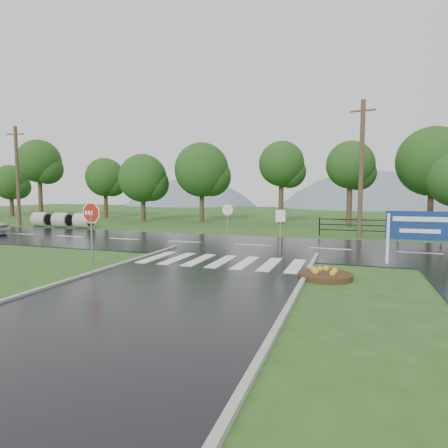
% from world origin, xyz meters
% --- Properties ---
extents(ground, '(120.00, 120.00, 0.00)m').
position_xyz_m(ground, '(0.00, 0.00, 0.00)').
color(ground, '#274F1A').
rests_on(ground, ground).
extents(main_road, '(90.00, 8.00, 0.04)m').
position_xyz_m(main_road, '(0.00, 10.00, 0.00)').
color(main_road, black).
rests_on(main_road, ground).
extents(crosswalk, '(6.50, 2.80, 0.02)m').
position_xyz_m(crosswalk, '(0.00, 5.00, 0.06)').
color(crosswalk, silver).
rests_on(crosswalk, ground).
extents(curb_right, '(0.15, 24.00, 0.12)m').
position_xyz_m(curb_right, '(3.55, -4.00, 0.00)').
color(curb_right, '#A3A39B').
rests_on(curb_right, ground).
extents(fence_west, '(9.58, 0.08, 1.20)m').
position_xyz_m(fence_west, '(7.75, 16.00, 0.72)').
color(fence_west, black).
rests_on(fence_west, ground).
extents(hills, '(102.00, 48.00, 48.00)m').
position_xyz_m(hills, '(3.49, 65.00, -15.54)').
color(hills, slate).
rests_on(hills, ground).
extents(treeline, '(83.20, 5.20, 10.00)m').
position_xyz_m(treeline, '(1.00, 24.00, 0.00)').
color(treeline, '#1A4013').
rests_on(treeline, ground).
extents(culvert_pipes, '(5.50, 1.20, 1.20)m').
position_xyz_m(culvert_pipes, '(-17.11, 15.00, 0.60)').
color(culvert_pipes, '#9E9B93').
rests_on(culvert_pipes, ground).
extents(stop_sign, '(1.18, 0.11, 2.65)m').
position_xyz_m(stop_sign, '(-4.85, 3.07, 1.85)').
color(stop_sign, '#939399').
rests_on(stop_sign, ground).
extents(estate_billboard, '(2.46, 0.10, 2.15)m').
position_xyz_m(estate_billboard, '(7.49, 6.79, 1.48)').
color(estate_billboard, silver).
rests_on(estate_billboard, ground).
extents(flower_bed, '(1.79, 1.79, 0.36)m').
position_xyz_m(flower_bed, '(4.19, 3.49, 0.13)').
color(flower_bed, '#332111').
rests_on(flower_bed, ground).
extents(reg_sign_small, '(0.46, 0.06, 2.05)m').
position_xyz_m(reg_sign_small, '(1.84, 8.02, 1.46)').
color(reg_sign_small, '#939399').
rests_on(reg_sign_small, ground).
extents(reg_sign_round, '(0.52, 0.14, 2.28)m').
position_xyz_m(reg_sign_round, '(-0.76, 8.05, 1.44)').
color(reg_sign_round, '#939399').
rests_on(reg_sign_round, ground).
extents(utility_pole_west, '(1.48, 0.43, 8.40)m').
position_xyz_m(utility_pole_west, '(-22.18, 15.50, 4.27)').
color(utility_pole_west, '#473523').
rests_on(utility_pole_west, ground).
extents(utility_pole_east, '(1.50, 0.31, 8.47)m').
position_xyz_m(utility_pole_east, '(5.47, 15.50, 4.31)').
color(utility_pole_east, '#473523').
rests_on(utility_pole_east, ground).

